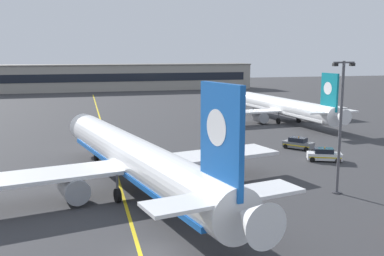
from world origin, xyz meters
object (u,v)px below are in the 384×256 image
object	(u,v)px
airliner_background	(284,107)
service_car_nearest	(324,155)
service_car_second	(298,144)
airliner_foreground	(137,159)
safety_cone_by_nose_gear	(125,152)
apron_lamp_post	(340,125)

from	to	relation	value
airliner_background	service_car_nearest	bearing A→B (deg)	-107.94
airliner_background	service_car_second	distance (m)	25.09
airliner_background	service_car_nearest	distance (m)	32.06
airliner_foreground	safety_cone_by_nose_gear	xyz separation A→B (m)	(0.92, 17.19, -3.11)
airliner_background	safety_cone_by_nose_gear	xyz separation A→B (m)	(-33.65, -19.95, -2.69)
airliner_foreground	safety_cone_by_nose_gear	world-z (taller)	airliner_foreground
airliner_background	service_car_second	xyz separation A→B (m)	(-9.49, -23.12, -2.18)
apron_lamp_post	service_car_nearest	bearing A→B (deg)	63.52
service_car_second	safety_cone_by_nose_gear	world-z (taller)	service_car_second
airliner_foreground	airliner_background	xyz separation A→B (m)	(34.57, 37.15, -0.43)
airliner_background	apron_lamp_post	bearing A→B (deg)	-110.45
airliner_background	apron_lamp_post	xyz separation A→B (m)	(-15.81, -42.38, 3.75)
airliner_foreground	apron_lamp_post	world-z (taller)	apron_lamp_post
airliner_foreground	service_car_nearest	distance (m)	25.74
service_car_second	safety_cone_by_nose_gear	bearing A→B (deg)	172.53
safety_cone_by_nose_gear	airliner_background	bearing A→B (deg)	30.67
airliner_foreground	service_car_second	size ratio (longest dim) A/B	9.33
service_car_nearest	safety_cone_by_nose_gear	size ratio (longest dim) A/B	8.31
service_car_nearest	service_car_second	bearing A→B (deg)	87.16
airliner_foreground	service_car_second	world-z (taller)	airliner_foreground
apron_lamp_post	service_car_second	distance (m)	21.12
airliner_background	service_car_second	size ratio (longest dim) A/B	8.22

